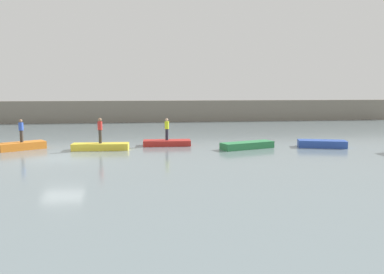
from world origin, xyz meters
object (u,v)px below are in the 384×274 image
rowboat_orange (22,146)px  person_blue_shirt (21,130)px  rowboat_yellow (101,147)px  person_hiviz_shirt (167,128)px  rowboat_blue (322,144)px  person_red_shirt (100,129)px  rowboat_red (167,143)px  rowboat_green (247,145)px

rowboat_orange → person_blue_shirt: bearing=148.5°
person_blue_shirt → rowboat_yellow: bearing=-9.0°
person_blue_shirt → person_hiviz_shirt: (10.23, 0.56, -0.10)m
rowboat_blue → person_red_shirt: 15.99m
person_hiviz_shirt → rowboat_yellow: bearing=-163.3°
rowboat_yellow → rowboat_red: size_ratio=1.10×
rowboat_orange → rowboat_blue: bearing=-36.3°
rowboat_orange → rowboat_red: size_ratio=0.86×
rowboat_orange → rowboat_green: rowboat_orange is taller
person_red_shirt → rowboat_red: bearing=16.7°
rowboat_yellow → rowboat_blue: (15.92, -0.93, 0.03)m
rowboat_yellow → person_blue_shirt: (-5.48, 0.87, 1.19)m
rowboat_red → person_hiviz_shirt: (0.00, 0.00, 1.12)m
rowboat_yellow → person_red_shirt: person_red_shirt is taller
rowboat_green → person_red_shirt: bearing=157.0°
rowboat_yellow → rowboat_green: bearing=-1.0°
rowboat_orange → person_red_shirt: person_red_shirt is taller
rowboat_green → rowboat_blue: 5.59m
rowboat_red → person_red_shirt: bearing=-160.6°
person_red_shirt → rowboat_green: bearing=-4.6°
rowboat_blue → rowboat_orange: bearing=-168.2°
rowboat_yellow → rowboat_blue: size_ratio=1.16×
rowboat_yellow → person_red_shirt: bearing=48.6°
person_hiviz_shirt → rowboat_blue: bearing=-11.9°
person_red_shirt → person_blue_shirt: (-5.48, 0.87, -0.05)m
rowboat_yellow → person_hiviz_shirt: (4.75, 1.43, 1.09)m
person_red_shirt → person_hiviz_shirt: bearing=16.7°
rowboat_blue → person_blue_shirt: size_ratio=2.09×
rowboat_red → person_blue_shirt: size_ratio=2.19×
rowboat_blue → rowboat_green: bearing=-164.5°
rowboat_red → rowboat_yellow: bearing=-160.6°
rowboat_red → person_blue_shirt: person_blue_shirt is taller
rowboat_orange → rowboat_green: bearing=-37.6°
rowboat_yellow → rowboat_green: size_ratio=0.98×
rowboat_orange → rowboat_yellow: (5.48, -0.87, -0.03)m
person_hiviz_shirt → rowboat_orange: bearing=-176.9°
rowboat_yellow → rowboat_orange: bearing=174.6°
rowboat_orange → rowboat_blue: (21.40, -1.80, -0.00)m
rowboat_blue → person_blue_shirt: 21.51m
rowboat_orange → person_blue_shirt: 1.16m
person_red_shirt → rowboat_orange: bearing=171.0°
rowboat_blue → person_hiviz_shirt: 11.47m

